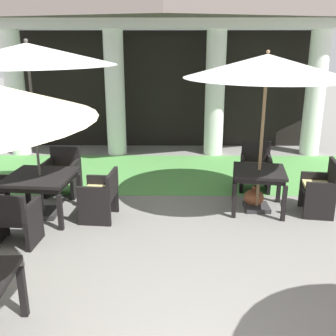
{
  "coord_description": "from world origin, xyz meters",
  "views": [
    {
      "loc": [
        0.17,
        -2.22,
        2.79
      ],
      "look_at": [
        0.12,
        3.25,
        1.04
      ],
      "focal_mm": 42.37,
      "sensor_mm": 36.0,
      "label": 1
    }
  ],
  "objects_px": {
    "patio_chair_mid_left_north": "(63,173)",
    "patio_umbrella_near_foreground": "(267,67)",
    "patio_chair_mid_left_east": "(100,195)",
    "patio_table_mid_left": "(40,181)",
    "patio_chair_mid_left_south": "(14,219)",
    "terracotta_urn": "(254,198)",
    "patio_umbrella_mid_left": "(27,56)",
    "patio_chair_near_foreground_east": "(320,190)",
    "patio_table_near_foreground": "(259,176)",
    "patio_chair_near_foreground_north": "(255,169)"
  },
  "relations": [
    {
      "from": "patio_chair_mid_left_north",
      "to": "patio_umbrella_near_foreground",
      "type": "bearing_deg",
      "value": 173.95
    },
    {
      "from": "patio_chair_mid_left_east",
      "to": "patio_table_mid_left",
      "type": "bearing_deg",
      "value": 90.0
    },
    {
      "from": "patio_chair_mid_left_south",
      "to": "terracotta_urn",
      "type": "xyz_separation_m",
      "value": [
        3.69,
        1.43,
        -0.24
      ]
    },
    {
      "from": "patio_umbrella_mid_left",
      "to": "patio_chair_mid_left_north",
      "type": "distance_m",
      "value": 2.39
    },
    {
      "from": "patio_umbrella_near_foreground",
      "to": "patio_chair_near_foreground_east",
      "type": "height_order",
      "value": "patio_umbrella_near_foreground"
    },
    {
      "from": "patio_umbrella_near_foreground",
      "to": "patio_table_near_foreground",
      "type": "bearing_deg",
      "value": 53.13
    },
    {
      "from": "patio_chair_mid_left_east",
      "to": "patio_umbrella_mid_left",
      "type": "bearing_deg",
      "value": 90.0
    },
    {
      "from": "patio_chair_near_foreground_north",
      "to": "patio_chair_mid_left_south",
      "type": "relative_size",
      "value": 1.12
    },
    {
      "from": "patio_chair_mid_left_south",
      "to": "patio_chair_mid_left_north",
      "type": "relative_size",
      "value": 0.94
    },
    {
      "from": "patio_chair_near_foreground_east",
      "to": "patio_umbrella_mid_left",
      "type": "height_order",
      "value": "patio_umbrella_mid_left"
    },
    {
      "from": "patio_table_near_foreground",
      "to": "patio_chair_mid_left_south",
      "type": "xyz_separation_m",
      "value": [
        -3.72,
        -1.27,
        -0.22
      ]
    },
    {
      "from": "patio_table_near_foreground",
      "to": "patio_umbrella_near_foreground",
      "type": "relative_size",
      "value": 0.37
    },
    {
      "from": "patio_chair_mid_left_east",
      "to": "patio_chair_mid_left_south",
      "type": "height_order",
      "value": "patio_chair_mid_left_south"
    },
    {
      "from": "patio_chair_near_foreground_north",
      "to": "patio_chair_mid_left_south",
      "type": "xyz_separation_m",
      "value": [
        -3.87,
        -2.28,
        -0.02
      ]
    },
    {
      "from": "patio_umbrella_mid_left",
      "to": "patio_chair_near_foreground_east",
      "type": "bearing_deg",
      "value": 1.68
    },
    {
      "from": "patio_chair_near_foreground_north",
      "to": "patio_chair_near_foreground_east",
      "type": "xyz_separation_m",
      "value": [
        0.85,
        -1.15,
        0.01
      ]
    },
    {
      "from": "patio_chair_near_foreground_north",
      "to": "terracotta_urn",
      "type": "distance_m",
      "value": 0.91
    },
    {
      "from": "patio_umbrella_near_foreground",
      "to": "patio_umbrella_mid_left",
      "type": "height_order",
      "value": "patio_umbrella_mid_left"
    },
    {
      "from": "patio_table_mid_left",
      "to": "patio_chair_mid_left_east",
      "type": "xyz_separation_m",
      "value": [
        0.99,
        -0.09,
        -0.22
      ]
    },
    {
      "from": "patio_table_mid_left",
      "to": "patio_chair_mid_left_east",
      "type": "distance_m",
      "value": 1.01
    },
    {
      "from": "patio_chair_mid_left_east",
      "to": "patio_chair_mid_left_north",
      "type": "xyz_separation_m",
      "value": [
        -0.9,
        1.08,
        0.02
      ]
    },
    {
      "from": "patio_chair_near_foreground_north",
      "to": "patio_umbrella_mid_left",
      "type": "distance_m",
      "value": 4.54
    },
    {
      "from": "patio_table_near_foreground",
      "to": "patio_umbrella_mid_left",
      "type": "relative_size",
      "value": 0.35
    },
    {
      "from": "patio_umbrella_near_foreground",
      "to": "patio_chair_mid_left_east",
      "type": "height_order",
      "value": "patio_umbrella_near_foreground"
    },
    {
      "from": "patio_umbrella_mid_left",
      "to": "patio_chair_mid_left_north",
      "type": "height_order",
      "value": "patio_umbrella_mid_left"
    },
    {
      "from": "patio_chair_near_foreground_east",
      "to": "terracotta_urn",
      "type": "xyz_separation_m",
      "value": [
        -1.03,
        0.31,
        -0.27
      ]
    },
    {
      "from": "patio_table_near_foreground",
      "to": "patio_table_mid_left",
      "type": "height_order",
      "value": "patio_table_near_foreground"
    },
    {
      "from": "patio_chair_mid_left_south",
      "to": "patio_chair_mid_left_north",
      "type": "xyz_separation_m",
      "value": [
        0.18,
        1.98,
        0.02
      ]
    },
    {
      "from": "patio_table_near_foreground",
      "to": "patio_table_mid_left",
      "type": "distance_m",
      "value": 3.64
    },
    {
      "from": "patio_umbrella_mid_left",
      "to": "patio_table_near_foreground",
      "type": "bearing_deg",
      "value": 4.55
    },
    {
      "from": "patio_table_mid_left",
      "to": "patio_umbrella_mid_left",
      "type": "relative_size",
      "value": 0.4
    },
    {
      "from": "patio_chair_near_foreground_east",
      "to": "patio_table_mid_left",
      "type": "bearing_deg",
      "value": 100.37
    },
    {
      "from": "patio_umbrella_near_foreground",
      "to": "patio_chair_near_foreground_east",
      "type": "relative_size",
      "value": 2.85
    },
    {
      "from": "patio_chair_mid_left_north",
      "to": "terracotta_urn",
      "type": "bearing_deg",
      "value": 176.28
    },
    {
      "from": "patio_umbrella_near_foreground",
      "to": "patio_chair_mid_left_east",
      "type": "relative_size",
      "value": 3.29
    },
    {
      "from": "patio_chair_mid_left_north",
      "to": "terracotta_urn",
      "type": "distance_m",
      "value": 3.56
    },
    {
      "from": "patio_chair_mid_left_south",
      "to": "patio_chair_mid_left_north",
      "type": "height_order",
      "value": "patio_chair_mid_left_north"
    },
    {
      "from": "patio_table_near_foreground",
      "to": "patio_chair_mid_left_north",
      "type": "relative_size",
      "value": 1.11
    },
    {
      "from": "patio_table_near_foreground",
      "to": "patio_chair_mid_left_north",
      "type": "height_order",
      "value": "patio_chair_mid_left_north"
    },
    {
      "from": "patio_chair_mid_left_south",
      "to": "patio_chair_near_foreground_east",
      "type": "bearing_deg",
      "value": 18.53
    },
    {
      "from": "patio_chair_near_foreground_north",
      "to": "patio_chair_near_foreground_east",
      "type": "bearing_deg",
      "value": 135.0
    },
    {
      "from": "patio_table_near_foreground",
      "to": "patio_chair_mid_left_east",
      "type": "xyz_separation_m",
      "value": [
        -2.64,
        -0.38,
        -0.22
      ]
    },
    {
      "from": "patio_umbrella_mid_left",
      "to": "patio_table_mid_left",
      "type": "bearing_deg",
      "value": 63.43
    },
    {
      "from": "patio_chair_near_foreground_east",
      "to": "patio_chair_mid_left_south",
      "type": "distance_m",
      "value": 4.85
    },
    {
      "from": "patio_table_near_foreground",
      "to": "terracotta_urn",
      "type": "height_order",
      "value": "patio_table_near_foreground"
    },
    {
      "from": "patio_chair_near_foreground_east",
      "to": "patio_chair_mid_left_north",
      "type": "distance_m",
      "value": 4.62
    },
    {
      "from": "patio_chair_mid_left_east",
      "to": "terracotta_urn",
      "type": "bearing_deg",
      "value": -73.41
    },
    {
      "from": "patio_chair_near_foreground_east",
      "to": "patio_table_mid_left",
      "type": "xyz_separation_m",
      "value": [
        -4.63,
        -0.14,
        0.19
      ]
    },
    {
      "from": "patio_table_near_foreground",
      "to": "patio_chair_near_foreground_east",
      "type": "xyz_separation_m",
      "value": [
        1.0,
        -0.15,
        -0.19
      ]
    },
    {
      "from": "patio_umbrella_mid_left",
      "to": "patio_chair_mid_left_east",
      "type": "relative_size",
      "value": 3.49
    }
  ]
}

